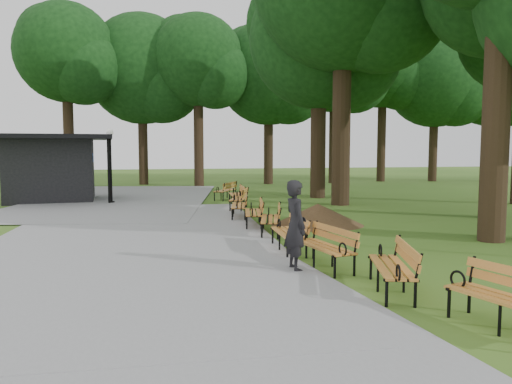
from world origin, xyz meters
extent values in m
plane|color=#365D1A|center=(0.00, 0.00, 0.00)|extent=(100.00, 100.00, 0.00)
cube|color=gray|center=(-4.00, 3.00, 0.03)|extent=(12.00, 38.00, 0.06)
imported|color=black|center=(-0.46, -1.03, 0.93)|extent=(0.50, 0.71, 1.85)
cylinder|color=black|center=(-5.18, 12.48, 1.55)|extent=(0.10, 0.10, 3.11)
sphere|color=white|center=(-5.18, 12.48, 3.20)|extent=(0.32, 0.32, 0.32)
cone|color=#47301C|center=(1.90, 4.51, 0.35)|extent=(2.52, 2.52, 0.71)
cylinder|color=black|center=(5.59, 1.00, 4.31)|extent=(0.70, 0.70, 8.63)
cylinder|color=black|center=(8.58, 4.99, 3.79)|extent=(0.60, 0.60, 7.59)
cylinder|color=black|center=(4.77, 9.88, 4.43)|extent=(0.80, 0.80, 8.87)
cylinder|color=black|center=(4.84, 13.17, 3.61)|extent=(0.76, 0.76, 7.22)
sphere|color=black|center=(4.84, 13.17, 7.90)|extent=(6.95, 6.95, 6.95)
camera|label=1|loc=(-3.24, -10.50, 2.48)|focal=34.49mm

